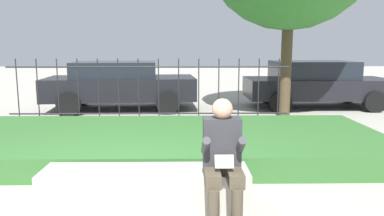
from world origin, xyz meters
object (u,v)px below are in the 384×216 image
at_px(car_parked_center, 120,84).
at_px(person_seated_reader, 223,156).
at_px(stone_bench, 146,191).
at_px(car_parked_right, 316,83).

bearing_deg(car_parked_center, person_seated_reader, -77.07).
xyz_separation_m(stone_bench, car_parked_right, (4.21, 6.85, 0.51)).
distance_m(person_seated_reader, car_parked_center, 7.21).
distance_m(stone_bench, person_seated_reader, 0.98).
relative_size(car_parked_right, car_parked_center, 0.97).
relative_size(person_seated_reader, car_parked_center, 0.29).
relative_size(stone_bench, car_parked_center, 0.53).
distance_m(stone_bench, car_parked_right, 8.05).
xyz_separation_m(car_parked_right, car_parked_center, (-5.61, -0.28, 0.01)).
xyz_separation_m(stone_bench, person_seated_reader, (0.81, -0.29, 0.48)).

